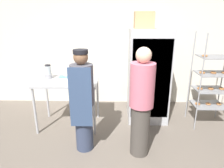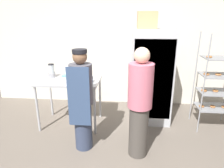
% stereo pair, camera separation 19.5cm
% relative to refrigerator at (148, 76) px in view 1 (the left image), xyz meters
% --- Properties ---
extents(ground_plane, '(14.00, 14.00, 0.00)m').
position_rel_refrigerator_xyz_m(ground_plane, '(-0.61, -1.50, -0.91)').
color(ground_plane, '#6B6056').
extents(back_wall, '(6.40, 0.12, 2.98)m').
position_rel_refrigerator_xyz_m(back_wall, '(-0.61, 0.89, 0.58)').
color(back_wall, silver).
rests_on(back_wall, ground_plane).
extents(refrigerator, '(0.77, 0.75, 1.83)m').
position_rel_refrigerator_xyz_m(refrigerator, '(0.00, 0.00, 0.00)').
color(refrigerator, '#ADAFB5').
rests_on(refrigerator, ground_plane).
extents(baking_rack, '(0.66, 0.54, 1.78)m').
position_rel_refrigerator_xyz_m(baking_rack, '(1.17, -0.22, -0.04)').
color(baking_rack, '#93969B').
rests_on(baking_rack, ground_plane).
extents(prep_counter, '(1.13, 0.74, 0.91)m').
position_rel_refrigerator_xyz_m(prep_counter, '(-1.55, -0.35, -0.10)').
color(prep_counter, '#ADAFB5').
rests_on(prep_counter, ground_plane).
extents(donut_box, '(0.27, 0.20, 0.24)m').
position_rel_refrigerator_xyz_m(donut_box, '(-1.61, -0.28, 0.05)').
color(donut_box, silver).
rests_on(donut_box, prep_counter).
extents(blender_pitcher, '(0.14, 0.14, 0.26)m').
position_rel_refrigerator_xyz_m(blender_pitcher, '(-1.94, -0.19, 0.12)').
color(blender_pitcher, '#99999E').
rests_on(blender_pitcher, prep_counter).
extents(binder_stack, '(0.30, 0.24, 0.10)m').
position_rel_refrigerator_xyz_m(binder_stack, '(-1.23, -0.51, 0.05)').
color(binder_stack, '#2D5193').
rests_on(binder_stack, prep_counter).
extents(cardboard_storage_box, '(0.37, 0.29, 0.31)m').
position_rel_refrigerator_xyz_m(cardboard_storage_box, '(-0.13, 0.05, 1.06)').
color(cardboard_storage_box, tan).
rests_on(cardboard_storage_box, refrigerator).
extents(person_baker, '(0.34, 0.36, 1.60)m').
position_rel_refrigerator_xyz_m(person_baker, '(-1.14, -1.09, -0.08)').
color(person_baker, '#333D56').
rests_on(person_baker, ground_plane).
extents(person_customer, '(0.35, 0.35, 1.65)m').
position_rel_refrigerator_xyz_m(person_customer, '(-0.27, -1.19, -0.07)').
color(person_customer, '#47423D').
rests_on(person_customer, ground_plane).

